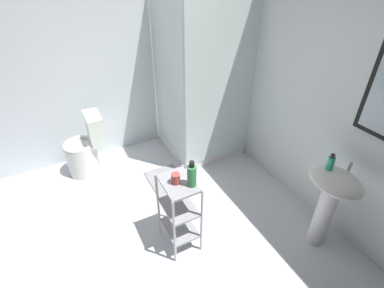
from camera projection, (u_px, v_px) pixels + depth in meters
ground_plane at (144, 253)px, 2.64m from camera, size 4.20×4.20×0.02m
wall_back at (321, 90)px, 2.64m from camera, size 4.20×0.14×2.50m
wall_left at (81, 63)px, 3.30m from camera, size 0.10×4.20×2.50m
shower_stall at (198, 122)px, 3.75m from camera, size 0.92×0.92×2.00m
pedestal_sink at (330, 196)px, 2.43m from camera, size 0.46×0.37×0.81m
sink_faucet at (350, 166)px, 2.32m from camera, size 0.03×0.03×0.10m
toilet at (86, 150)px, 3.47m from camera, size 0.37×0.49×0.76m
storage_cart at (179, 208)px, 2.51m from camera, size 0.38×0.28×0.74m
hand_soap_bottle at (331, 163)px, 2.34m from camera, size 0.06×0.06×0.15m
body_wash_bottle_green at (192, 175)px, 2.25m from camera, size 0.08×0.08×0.24m
rinse_cup at (176, 179)px, 2.31m from camera, size 0.07×0.07×0.09m
bath_mat at (168, 182)px, 3.44m from camera, size 0.60×0.40×0.02m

